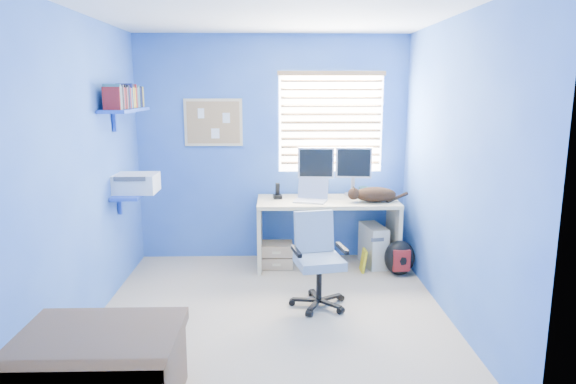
{
  "coord_description": "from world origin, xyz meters",
  "views": [
    {
      "loc": [
        0.02,
        -4.13,
        1.91
      ],
      "look_at": [
        0.15,
        0.65,
        0.95
      ],
      "focal_mm": 32.0,
      "sensor_mm": 36.0,
      "label": 1
    }
  ],
  "objects_px": {
    "laptop": "(311,191)",
    "office_chair": "(318,271)",
    "cat": "(375,194)",
    "desk": "(327,233)",
    "tower_pc": "(373,245)"
  },
  "relations": [
    {
      "from": "tower_pc",
      "to": "office_chair",
      "type": "xyz_separation_m",
      "value": [
        -0.7,
        -1.04,
        0.09
      ]
    },
    {
      "from": "desk",
      "to": "tower_pc",
      "type": "height_order",
      "value": "desk"
    },
    {
      "from": "laptop",
      "to": "desk",
      "type": "bearing_deg",
      "value": 41.66
    },
    {
      "from": "office_chair",
      "to": "desk",
      "type": "bearing_deg",
      "value": 79.91
    },
    {
      "from": "laptop",
      "to": "cat",
      "type": "distance_m",
      "value": 0.68
    },
    {
      "from": "desk",
      "to": "office_chair",
      "type": "distance_m",
      "value": 1.06
    },
    {
      "from": "tower_pc",
      "to": "office_chair",
      "type": "bearing_deg",
      "value": -134.71
    },
    {
      "from": "cat",
      "to": "office_chair",
      "type": "relative_size",
      "value": 0.53
    },
    {
      "from": "cat",
      "to": "desk",
      "type": "bearing_deg",
      "value": 161.93
    },
    {
      "from": "tower_pc",
      "to": "office_chair",
      "type": "distance_m",
      "value": 1.26
    },
    {
      "from": "laptop",
      "to": "tower_pc",
      "type": "relative_size",
      "value": 0.73
    },
    {
      "from": "laptop",
      "to": "office_chair",
      "type": "distance_m",
      "value": 1.1
    },
    {
      "from": "desk",
      "to": "cat",
      "type": "xyz_separation_m",
      "value": [
        0.49,
        -0.11,
        0.45
      ]
    },
    {
      "from": "laptop",
      "to": "tower_pc",
      "type": "height_order",
      "value": "laptop"
    },
    {
      "from": "cat",
      "to": "office_chair",
      "type": "distance_m",
      "value": 1.26
    }
  ]
}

